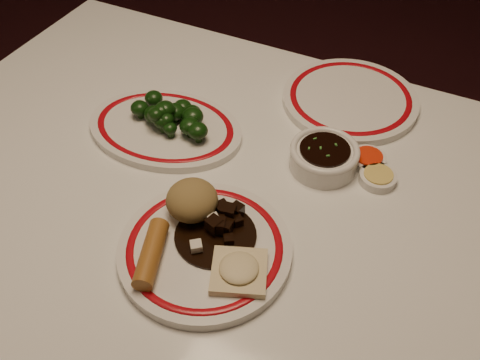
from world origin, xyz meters
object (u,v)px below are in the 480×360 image
at_px(stirfry_heap, 218,227).
at_px(soy_bowl, 324,158).
at_px(broccoli_plate, 165,128).
at_px(spring_roll, 151,254).
at_px(main_plate, 205,249).
at_px(broccoli_pile, 170,115).
at_px(fried_wonton, 239,270).
at_px(rice_mound, 192,200).
at_px(dining_table, 213,222).

height_order(stirfry_heap, soy_bowl, stirfry_heap).
bearing_deg(broccoli_plate, spring_roll, -61.47).
bearing_deg(main_plate, broccoli_pile, 131.23).
height_order(spring_roll, fried_wonton, spring_roll).
bearing_deg(rice_mound, main_plate, -45.98).
bearing_deg(soy_bowl, dining_table, -138.74).
height_order(spring_roll, soy_bowl, spring_roll).
relative_size(main_plate, rice_mound, 4.16).
relative_size(broccoli_pile, soy_bowl, 1.41).
distance_m(stirfry_heap, soy_bowl, 0.24).
height_order(rice_mound, broccoli_pile, rice_mound).
bearing_deg(dining_table, main_plate, -65.20).
relative_size(rice_mound, soy_bowl, 0.69).
distance_m(broccoli_plate, broccoli_pile, 0.03).
xyz_separation_m(dining_table, soy_bowl, (0.15, 0.13, 0.11)).
bearing_deg(soy_bowl, spring_roll, -115.69).
height_order(fried_wonton, soy_bowl, same).
distance_m(main_plate, soy_bowl, 0.28).
xyz_separation_m(dining_table, fried_wonton, (0.13, -0.15, 0.12)).
height_order(spring_roll, broccoli_pile, broccoli_pile).
relative_size(fried_wonton, soy_bowl, 0.86).
xyz_separation_m(spring_roll, broccoli_plate, (-0.15, 0.27, -0.02)).
relative_size(rice_mound, stirfry_heap, 0.65).
relative_size(dining_table, broccoli_pile, 7.16).
relative_size(fried_wonton, broccoli_plate, 0.32).
distance_m(dining_table, broccoli_pile, 0.21).
height_order(dining_table, broccoli_pile, broccoli_pile).
distance_m(fried_wonton, broccoli_plate, 0.36).
bearing_deg(main_plate, soy_bowl, 69.96).
relative_size(stirfry_heap, broccoli_pile, 0.75).
bearing_deg(broccoli_pile, broccoli_plate, -145.62).
xyz_separation_m(dining_table, broccoli_plate, (-0.15, 0.09, 0.10)).
height_order(spring_roll, broccoli_plate, spring_roll).
distance_m(dining_table, soy_bowl, 0.23).
distance_m(dining_table, stirfry_heap, 0.16).
height_order(main_plate, broccoli_pile, broccoli_pile).
bearing_deg(spring_roll, broccoli_plate, 99.14).
bearing_deg(soy_bowl, fried_wonton, -95.30).
height_order(dining_table, spring_roll, spring_roll).
distance_m(stirfry_heap, broccoli_pile, 0.27).
distance_m(main_plate, fried_wonton, 0.07).
height_order(main_plate, fried_wonton, fried_wonton).
height_order(spring_roll, stirfry_heap, stirfry_heap).
bearing_deg(soy_bowl, broccoli_plate, -171.69).
bearing_deg(broccoli_plate, soy_bowl, 8.31).
xyz_separation_m(main_plate, broccoli_pile, (-0.19, 0.22, 0.03)).
height_order(rice_mound, stirfry_heap, rice_mound).
bearing_deg(fried_wonton, main_plate, 162.20).
distance_m(main_plate, spring_roll, 0.08).
distance_m(dining_table, main_plate, 0.17).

